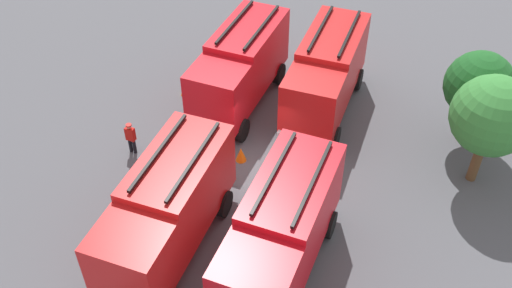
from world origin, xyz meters
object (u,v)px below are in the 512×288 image
(fire_truck_1, at_px, (167,208))
(traffic_cone_2, at_px, (285,159))
(firefighter_2, at_px, (131,137))
(traffic_cone_0, at_px, (241,154))
(tree_1, at_px, (492,116))
(fire_truck_0, at_px, (240,65))
(fire_truck_2, at_px, (326,72))
(tree_0, at_px, (479,86))
(traffic_cone_1, at_px, (185,90))
(fire_truck_3, at_px, (282,231))

(fire_truck_1, relative_size, traffic_cone_2, 10.01)
(firefighter_2, xyz_separation_m, traffic_cone_0, (-0.57, 4.90, -0.54))
(tree_1, bearing_deg, traffic_cone_0, -83.68)
(fire_truck_0, xyz_separation_m, fire_truck_2, (-0.34, 4.12, 0.00))
(traffic_cone_2, bearing_deg, tree_0, 114.24)
(traffic_cone_0, bearing_deg, tree_0, 110.39)
(traffic_cone_1, bearing_deg, fire_truck_1, 15.55)
(tree_1, bearing_deg, fire_truck_3, -47.68)
(fire_truck_0, distance_m, traffic_cone_0, 4.70)
(fire_truck_2, distance_m, firefighter_2, 9.54)
(firefighter_2, distance_m, traffic_cone_0, 4.96)
(fire_truck_2, bearing_deg, traffic_cone_0, -26.88)
(tree_0, height_order, traffic_cone_1, tree_0)
(fire_truck_3, height_order, traffic_cone_1, fire_truck_3)
(fire_truck_0, xyz_separation_m, tree_1, (3.11, 11.02, 1.29))
(fire_truck_1, distance_m, tree_0, 14.20)
(traffic_cone_0, xyz_separation_m, traffic_cone_2, (-0.12, 1.95, 0.02))
(fire_truck_2, relative_size, traffic_cone_1, 12.66)
(tree_1, distance_m, traffic_cone_1, 14.58)
(fire_truck_2, xyz_separation_m, traffic_cone_0, (4.55, -3.05, -1.80))
(fire_truck_1, bearing_deg, tree_1, 126.77)
(tree_1, relative_size, traffic_cone_1, 8.69)
(fire_truck_2, height_order, tree_0, tree_0)
(traffic_cone_2, bearing_deg, fire_truck_1, -31.65)
(fire_truck_0, height_order, traffic_cone_2, fire_truck_0)
(firefighter_2, distance_m, traffic_cone_1, 4.77)
(firefighter_2, xyz_separation_m, tree_0, (-4.16, 14.57, 2.23))
(fire_truck_1, distance_m, tree_1, 13.06)
(traffic_cone_1, bearing_deg, firefighter_2, -11.23)
(tree_0, distance_m, traffic_cone_1, 13.95)
(fire_truck_0, xyz_separation_m, fire_truck_1, (9.48, -0.31, 0.00))
(fire_truck_2, xyz_separation_m, tree_0, (0.96, 6.63, 0.97))
(fire_truck_2, bearing_deg, tree_1, 70.39)
(fire_truck_0, bearing_deg, firefighter_2, -29.57)
(fire_truck_2, distance_m, tree_0, 6.76)
(fire_truck_0, distance_m, traffic_cone_2, 5.38)
(fire_truck_1, distance_m, firefighter_2, 6.01)
(fire_truck_0, bearing_deg, tree_0, 95.92)
(fire_truck_1, bearing_deg, fire_truck_2, 163.15)
(fire_truck_1, xyz_separation_m, fire_truck_2, (-9.83, 4.42, 0.00))
(tree_0, bearing_deg, traffic_cone_2, -65.76)
(fire_truck_0, distance_m, fire_truck_1, 9.49)
(tree_0, xyz_separation_m, traffic_cone_0, (3.60, -9.68, -2.77))
(fire_truck_3, distance_m, traffic_cone_0, 6.34)
(fire_truck_1, distance_m, traffic_cone_2, 6.58)
(fire_truck_0, height_order, traffic_cone_0, fire_truck_0)
(fire_truck_0, distance_m, traffic_cone_1, 3.46)
(fire_truck_2, bearing_deg, traffic_cone_1, -79.16)
(traffic_cone_0, bearing_deg, tree_1, 96.32)
(tree_0, height_order, traffic_cone_0, tree_0)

